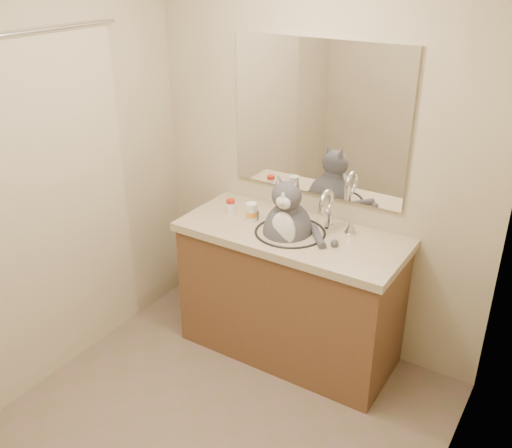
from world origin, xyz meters
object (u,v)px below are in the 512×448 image
at_px(pill_bottle_orange, 251,212).
at_px(cat, 287,229).
at_px(grey_canister, 256,215).
at_px(pill_bottle_redcap, 231,206).

bearing_deg(pill_bottle_orange, cat, -4.75).
distance_m(pill_bottle_orange, grey_canister, 0.04).
xyz_separation_m(cat, pill_bottle_orange, (-0.26, 0.02, 0.03)).
bearing_deg(pill_bottle_redcap, cat, -5.99).
bearing_deg(pill_bottle_redcap, grey_canister, 1.44).
distance_m(pill_bottle_redcap, pill_bottle_orange, 0.17).
relative_size(pill_bottle_redcap, pill_bottle_orange, 0.80).
distance_m(pill_bottle_redcap, grey_canister, 0.18).
distance_m(cat, grey_canister, 0.25).
relative_size(pill_bottle_redcap, grey_canister, 1.53).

